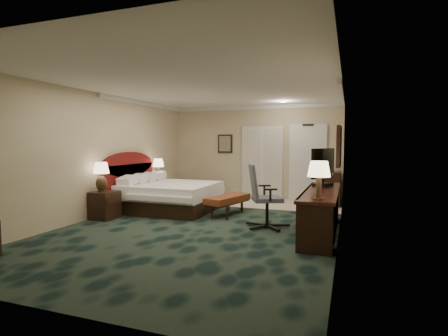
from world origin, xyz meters
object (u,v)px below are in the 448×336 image
(desk, at_px, (321,212))
(desk_chair, at_px, (267,196))
(tv, at_px, (323,167))
(minibar, at_px, (331,188))
(nightstand_far, at_px, (159,191))
(bed_bench, at_px, (228,205))
(lamp_near, at_px, (101,177))
(bed, at_px, (171,197))
(lamp_far, at_px, (158,169))
(nightstand_near, at_px, (105,205))

(desk, xyz_separation_m, desk_chair, (-1.00, 0.08, 0.22))
(desk, relative_size, tv, 2.83)
(desk_chair, xyz_separation_m, minibar, (1.03, 2.98, -0.17))
(nightstand_far, distance_m, bed_bench, 2.52)
(lamp_near, distance_m, desk, 4.50)
(bed, relative_size, lamp_near, 3.28)
(bed, distance_m, desk_chair, 2.76)
(lamp_near, xyz_separation_m, bed_bench, (2.36, 1.34, -0.68))
(nightstand_far, xyz_separation_m, minibar, (4.45, 1.12, 0.13))
(bed_bench, distance_m, minibar, 2.98)
(lamp_far, bearing_deg, bed_bench, -21.47)
(bed, bearing_deg, lamp_near, -122.55)
(desk_chair, bearing_deg, minibar, 46.80)
(bed, distance_m, desk, 3.71)
(lamp_far, relative_size, desk, 0.22)
(minibar, bearing_deg, nightstand_far, -165.93)
(bed, relative_size, bed_bench, 1.62)
(desk, bearing_deg, minibar, 89.49)
(nightstand_far, height_order, lamp_far, lamp_far)
(nightstand_far, xyz_separation_m, desk, (4.43, -1.94, 0.08))
(nightstand_near, relative_size, tv, 0.62)
(nightstand_far, bearing_deg, lamp_far, -76.61)
(nightstand_near, relative_size, minibar, 0.66)
(lamp_far, bearing_deg, bed, -45.13)
(desk, distance_m, tv, 1.05)
(bed, distance_m, minibar, 4.12)
(lamp_far, height_order, minibar, lamp_far)
(minibar, bearing_deg, bed_bench, -135.69)
(bed_bench, distance_m, desk_chair, 1.48)
(tv, xyz_separation_m, desk_chair, (-0.97, -0.66, -0.53))
(nightstand_far, relative_size, lamp_near, 0.98)
(lamp_near, height_order, bed_bench, lamp_near)
(bed, height_order, lamp_far, lamp_far)
(tv, height_order, minibar, tv)
(tv, xyz_separation_m, minibar, (0.06, 2.32, -0.70))
(desk, xyz_separation_m, minibar, (0.03, 3.05, 0.05))
(nightstand_near, distance_m, bed_bench, 2.67)
(nightstand_near, height_order, minibar, minibar)
(desk, xyz_separation_m, tv, (-0.03, 0.74, 0.76))
(lamp_far, relative_size, desk_chair, 0.48)
(desk_chair, bearing_deg, nightstand_near, 162.21)
(lamp_near, bearing_deg, desk_chair, 7.29)
(lamp_near, height_order, lamp_far, lamp_near)
(tv, distance_m, minibar, 2.42)
(desk, bearing_deg, desk_chair, 175.54)
(lamp_far, xyz_separation_m, desk_chair, (3.42, -1.81, -0.30))
(nightstand_near, height_order, lamp_far, lamp_far)
(nightstand_near, xyz_separation_m, desk, (4.44, 0.31, 0.09))
(nightstand_near, xyz_separation_m, desk_chair, (3.44, 0.39, 0.31))
(nightstand_near, height_order, lamp_near, lamp_near)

